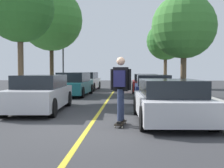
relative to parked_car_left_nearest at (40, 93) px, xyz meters
The scene contains 15 objects.
ground 4.24m from the parked_car_left_nearest, 56.97° to the right, with size 80.00×80.00×0.00m, color #353538.
center_line 2.43m from the parked_car_left_nearest, 12.19° to the left, with size 0.12×39.20×0.01m, color gold.
parked_car_left_nearest is the anchor object (origin of this frame).
parked_car_left_near 7.00m from the parked_car_left_nearest, 89.97° to the left, with size 1.95×4.74×1.43m.
parked_car_left_far 12.45m from the parked_car_left_nearest, 89.99° to the left, with size 1.94×4.74×1.42m.
parked_car_right_nearest 5.06m from the parked_car_left_nearest, 25.58° to the right, with size 2.06×4.33×1.27m.
parked_car_right_near 5.99m from the parked_car_left_nearest, 40.46° to the left, with size 1.85×4.55×1.33m.
parked_car_right_far 11.14m from the parked_car_left_nearest, 65.84° to the left, with size 1.88×4.68×1.31m.
street_tree_left_nearest 5.72m from the parked_car_left_nearest, 120.01° to the left, with size 3.39×3.39×6.20m.
street_tree_left_near 10.82m from the parked_car_left_nearest, 102.08° to the left, with size 4.40×4.40×7.20m.
street_tree_right_nearest 10.02m from the parked_car_left_nearest, 45.21° to the left, with size 3.80×3.80×5.92m.
street_tree_right_near 16.88m from the parked_car_left_nearest, 66.36° to the left, with size 3.31×3.31×5.66m.
streetlamp 12.36m from the parked_car_left_nearest, 98.33° to the left, with size 0.36×0.24×5.65m.
skateboard 4.32m from the parked_car_left_nearest, 42.94° to the right, with size 0.34×0.86×0.10m.
skateboarder 4.32m from the parked_car_left_nearest, 43.30° to the right, with size 0.59×0.71×1.80m.
Camera 1 is at (1.04, -7.51, 1.52)m, focal length 47.29 mm.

